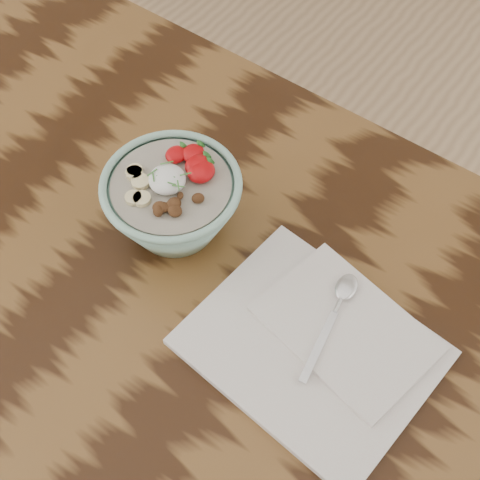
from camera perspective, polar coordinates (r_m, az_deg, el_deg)
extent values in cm
cube|color=black|center=(93.83, -11.54, -2.94)|extent=(160.00, 90.00, 4.00)
cylinder|color=#4C2D19|center=(175.64, -18.58, 11.39)|extent=(7.00, 7.00, 71.00)
cylinder|color=#90C1AE|center=(93.62, -5.43, 1.16)|extent=(8.11, 8.11, 1.16)
torus|color=#90C1AE|center=(86.06, -5.93, 4.76)|extent=(18.45, 18.45, 1.06)
cylinder|color=#AEA490|center=(86.51, -5.90, 4.52)|extent=(15.65, 15.65, 0.97)
ellipsoid|color=white|center=(85.52, -6.23, 5.16)|extent=(4.79, 4.79, 2.63)
ellipsoid|color=#B4080B|center=(85.96, -3.33, 5.85)|extent=(3.45, 3.79, 1.90)
cone|color=#286623|center=(86.48, -2.70, 6.62)|extent=(1.40, 1.03, 1.52)
ellipsoid|color=#B4080B|center=(86.66, -3.59, 6.36)|extent=(3.34, 3.68, 1.84)
cone|color=#286623|center=(87.17, -2.98, 7.11)|extent=(1.40, 1.03, 1.52)
ellipsoid|color=#B4080B|center=(88.23, -4.04, 7.40)|extent=(2.89, 3.17, 1.59)
cone|color=#286623|center=(88.65, -3.52, 8.04)|extent=(1.40, 1.03, 1.52)
ellipsoid|color=#B4080B|center=(88.33, -5.47, 7.28)|extent=(2.72, 2.99, 1.50)
cone|color=#286623|center=(88.68, -4.98, 7.89)|extent=(1.40, 1.03, 1.52)
cylinder|color=beige|center=(86.38, -8.48, 4.93)|extent=(2.39, 2.39, 0.70)
cylinder|color=beige|center=(84.93, -9.09, 3.57)|extent=(2.14, 2.14, 0.70)
cylinder|color=beige|center=(87.41, -9.02, 5.65)|extent=(2.21, 2.21, 0.70)
cylinder|color=beige|center=(87.66, -8.96, 5.86)|extent=(2.07, 2.07, 0.70)
cylinder|color=beige|center=(84.68, -8.36, 3.50)|extent=(2.28, 2.28, 0.70)
ellipsoid|color=#502D17|center=(83.41, -5.69, 3.08)|extent=(2.30, 2.24, 1.09)
ellipsoid|color=#502D17|center=(84.40, -5.13, 3.79)|extent=(1.31, 1.44, 0.63)
ellipsoid|color=#502D17|center=(83.30, -6.88, 2.79)|extent=(2.12, 2.10, 0.94)
ellipsoid|color=#502D17|center=(83.04, -7.00, 2.48)|extent=(2.12, 2.15, 1.33)
ellipsoid|color=#502D17|center=(82.73, -5.57, 2.48)|extent=(2.27, 2.20, 1.12)
ellipsoid|color=#502D17|center=(83.36, -6.41, 2.78)|extent=(2.06, 2.01, 1.00)
ellipsoid|color=#502D17|center=(83.40, -5.64, 3.11)|extent=(2.20, 2.30, 1.18)
ellipsoid|color=#502D17|center=(83.61, -6.55, 2.91)|extent=(1.60, 1.51, 0.69)
ellipsoid|color=#502D17|center=(83.78, -3.60, 3.58)|extent=(2.18, 2.19, 1.16)
cylinder|color=#4A8D3C|center=(83.42, -5.29, 4.68)|extent=(1.25, 1.22, 0.23)
cylinder|color=#4A8D3C|center=(83.67, -5.84, 4.82)|extent=(1.15, 0.47, 0.22)
cylinder|color=#4A8D3C|center=(84.57, -5.95, 5.56)|extent=(1.52, 0.24, 0.23)
cylinder|color=#4A8D3C|center=(83.33, -5.29, 4.60)|extent=(1.47, 0.86, 0.23)
cylinder|color=#4A8D3C|center=(85.07, -7.52, 5.73)|extent=(0.48, 1.60, 0.24)
cylinder|color=#4A8D3C|center=(84.63, -7.41, 5.39)|extent=(1.32, 1.26, 0.24)
cylinder|color=#4A8D3C|center=(84.47, -4.67, 5.63)|extent=(1.07, 1.28, 0.23)
cylinder|color=#4A8D3C|center=(84.85, -6.75, 5.68)|extent=(0.58, 1.50, 0.23)
cylinder|color=#4A8D3C|center=(85.88, -6.27, 6.57)|extent=(1.24, 1.45, 0.24)
cylinder|color=#4A8D3C|center=(84.70, -6.64, 5.57)|extent=(0.87, 0.78, 0.21)
cube|color=white|center=(84.55, 6.10, -9.13)|extent=(30.75, 25.74, 1.11)
cube|color=white|center=(85.29, 9.03, -7.44)|extent=(23.42, 18.19, 0.66)
cube|color=silver|center=(83.21, 6.74, -9.00)|extent=(2.78, 10.41, 0.32)
cylinder|color=silver|center=(86.04, 8.43, -5.37)|extent=(1.09, 2.78, 0.63)
ellipsoid|color=silver|center=(87.24, 9.06, -3.97)|extent=(3.44, 4.56, 0.86)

